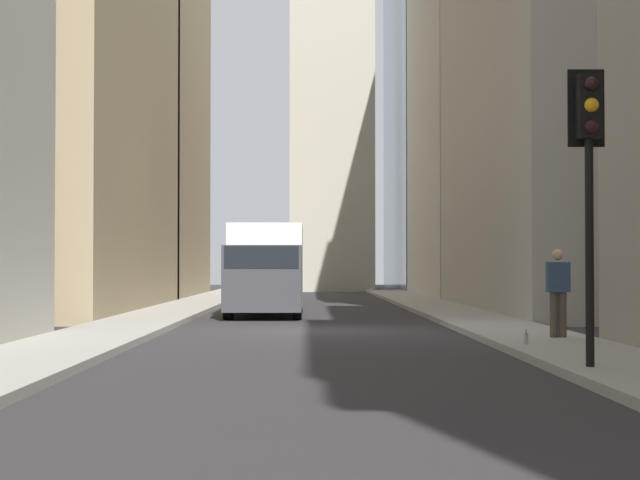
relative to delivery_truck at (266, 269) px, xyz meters
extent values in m
plane|color=#302D30|center=(-7.76, -1.40, -1.46)|extent=(135.00, 135.00, 0.00)
cube|color=#A8A399|center=(-7.76, 3.10, -1.39)|extent=(90.00, 2.20, 0.14)
cube|color=#A8A399|center=(-7.76, -5.90, -1.39)|extent=(90.00, 2.20, 0.14)
cube|color=#A8A091|center=(3.52, -12.00, 8.83)|extent=(19.41, 10.00, 20.58)
cube|color=beige|center=(21.43, -12.00, 8.39)|extent=(15.80, 10.00, 19.70)
cube|color=#9E8966|center=(20.55, 9.20, 9.66)|extent=(15.78, 10.00, 22.24)
cube|color=#A8A091|center=(35.33, -2.78, 8.83)|extent=(5.18, 5.18, 20.58)
cube|color=silver|center=(0.91, 0.00, 0.08)|extent=(4.60, 2.25, 2.60)
cube|color=#38383D|center=(-2.29, 0.00, -0.27)|extent=(1.90, 2.25, 1.90)
cube|color=black|center=(-2.29, 0.00, 0.33)|extent=(1.92, 2.09, 0.64)
cylinder|color=black|center=(-2.29, -0.99, -1.02)|extent=(0.88, 0.28, 0.88)
cylinder|color=black|center=(-2.29, 0.98, -1.02)|extent=(0.88, 0.28, 0.88)
cylinder|color=black|center=(2.31, -0.99, -1.02)|extent=(0.88, 0.28, 0.88)
cylinder|color=black|center=(2.31, 0.98, -1.02)|extent=(0.88, 0.28, 0.88)
cube|color=#B7BABF|center=(9.77, 0.00, -0.93)|extent=(4.30, 1.78, 0.70)
cube|color=black|center=(9.97, 0.00, -0.31)|extent=(2.10, 1.58, 0.54)
cylinder|color=black|center=(8.42, -0.78, -1.14)|extent=(0.64, 0.22, 0.64)
cylinder|color=black|center=(8.42, 0.78, -1.14)|extent=(0.64, 0.22, 0.64)
cylinder|color=black|center=(11.12, -0.78, -1.14)|extent=(0.64, 0.22, 0.64)
cylinder|color=black|center=(11.12, 0.78, -1.14)|extent=(0.64, 0.22, 0.64)
cylinder|color=black|center=(-18.94, -5.24, 0.27)|extent=(0.12, 0.12, 3.19)
cube|color=black|center=(-18.94, -5.24, 2.32)|extent=(0.28, 0.32, 0.90)
cube|color=black|center=(-18.78, -5.24, 2.32)|extent=(0.03, 0.52, 1.10)
sphere|color=black|center=(-19.10, -5.24, 2.62)|extent=(0.20, 0.20, 0.20)
sphere|color=orange|center=(-19.10, -5.24, 2.32)|extent=(0.20, 0.20, 0.20)
sphere|color=black|center=(-19.10, -5.24, 2.02)|extent=(0.20, 0.20, 0.20)
cylinder|color=#473D33|center=(-12.53, -6.32, -0.87)|extent=(0.16, 0.16, 0.89)
cylinder|color=#473D33|center=(-12.53, -6.15, -0.87)|extent=(0.16, 0.16, 0.89)
cube|color=navy|center=(-12.53, -6.23, -0.13)|extent=(0.26, 0.44, 0.59)
sphere|color=tan|center=(-12.53, -6.23, 0.31)|extent=(0.22, 0.22, 0.22)
cylinder|color=#999EA3|center=(-14.47, -5.22, -1.22)|extent=(0.07, 0.07, 0.20)
cylinder|color=#999EA3|center=(-14.47, -5.22, -1.08)|extent=(0.03, 0.03, 0.07)
camera|label=1|loc=(-34.46, -1.30, 0.08)|focal=62.69mm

